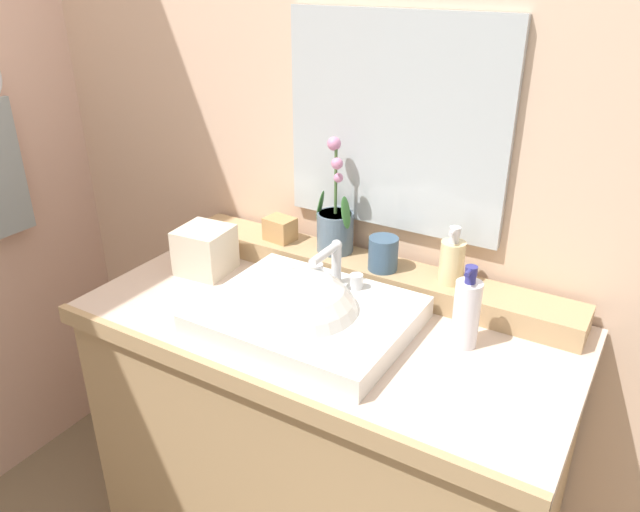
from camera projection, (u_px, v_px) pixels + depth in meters
wall_back at (406, 93)px, 1.56m from camera, size 3.08×0.20×2.62m
vanity_cabinet at (325, 455)px, 1.64m from camera, size 1.16×0.58×0.86m
back_ledge at (367, 271)px, 1.61m from camera, size 1.09×0.13×0.06m
sink_basin at (305, 321)px, 1.40m from camera, size 0.46×0.37×0.28m
soap_bar at (286, 270)px, 1.53m from camera, size 0.07×0.04×0.02m
potted_plant at (335, 225)px, 1.62m from camera, size 0.11×0.10×0.31m
soap_dispenser at (452, 260)px, 1.47m from camera, size 0.06×0.06×0.14m
tumbler_cup at (383, 254)px, 1.54m from camera, size 0.07×0.07×0.09m
trinket_box at (280, 229)px, 1.70m from camera, size 0.08×0.07×0.06m
lotion_bottle at (466, 312)px, 1.32m from camera, size 0.06×0.06×0.19m
tissue_box at (205, 250)px, 1.65m from camera, size 0.14×0.14×0.12m
mirror at (394, 125)px, 1.49m from camera, size 0.57×0.02×0.53m
hand_towel at (0, 169)px, 1.84m from camera, size 0.02×0.14×0.41m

